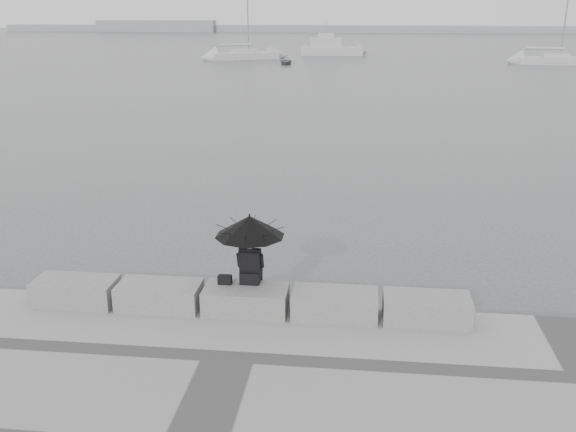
# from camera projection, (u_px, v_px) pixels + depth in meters

# --- Properties ---
(ground) EXTENTS (360.00, 360.00, 0.00)m
(ground) POSITION_uv_depth(u_px,v_px,m) (251.00, 324.00, 12.91)
(ground) COLOR #424447
(ground) RESTS_ON ground
(stone_block_far_left) EXTENTS (1.60, 0.80, 0.50)m
(stone_block_far_left) POSITION_uv_depth(u_px,v_px,m) (76.00, 292.00, 12.62)
(stone_block_far_left) COLOR slate
(stone_block_far_left) RESTS_ON promenade
(stone_block_left) EXTENTS (1.60, 0.80, 0.50)m
(stone_block_left) POSITION_uv_depth(u_px,v_px,m) (160.00, 296.00, 12.43)
(stone_block_left) COLOR slate
(stone_block_left) RESTS_ON promenade
(stone_block_centre) EXTENTS (1.60, 0.80, 0.50)m
(stone_block_centre) POSITION_uv_depth(u_px,v_px,m) (246.00, 300.00, 12.25)
(stone_block_centre) COLOR slate
(stone_block_centre) RESTS_ON promenade
(stone_block_right) EXTENTS (1.60, 0.80, 0.50)m
(stone_block_right) POSITION_uv_depth(u_px,v_px,m) (335.00, 304.00, 12.07)
(stone_block_right) COLOR slate
(stone_block_right) RESTS_ON promenade
(stone_block_far_right) EXTENTS (1.60, 0.80, 0.50)m
(stone_block_far_right) POSITION_uv_depth(u_px,v_px,m) (426.00, 309.00, 11.89)
(stone_block_far_right) COLOR slate
(stone_block_far_right) RESTS_ON promenade
(seated_person) EXTENTS (1.34, 1.34, 1.39)m
(seated_person) POSITION_uv_depth(u_px,v_px,m) (250.00, 232.00, 12.12)
(seated_person) COLOR black
(seated_person) RESTS_ON stone_block_centre
(bag) EXTENTS (0.26, 0.15, 0.17)m
(bag) POSITION_uv_depth(u_px,v_px,m) (225.00, 280.00, 12.34)
(bag) COLOR black
(bag) RESTS_ON stone_block_centre
(distant_landmass) EXTENTS (180.00, 8.00, 2.80)m
(distant_landmass) POSITION_uv_depth(u_px,v_px,m) (323.00, 28.00, 159.41)
(distant_landmass) COLOR #96999B
(distant_landmass) RESTS_ON ground
(sailboat_left) EXTENTS (8.27, 6.14, 12.90)m
(sailboat_left) POSITION_uv_depth(u_px,v_px,m) (245.00, 55.00, 77.49)
(sailboat_left) COLOR #BABABD
(sailboat_left) RESTS_ON ground
(sailboat_right) EXTENTS (8.04, 2.69, 12.90)m
(sailboat_right) POSITION_uv_depth(u_px,v_px,m) (555.00, 60.00, 70.77)
(sailboat_right) COLOR #BABABD
(sailboat_right) RESTS_ON ground
(motor_cruiser) EXTENTS (8.18, 3.48, 4.50)m
(motor_cruiser) POSITION_uv_depth(u_px,v_px,m) (332.00, 48.00, 83.83)
(motor_cruiser) COLOR #BABABD
(motor_cruiser) RESTS_ON ground
(dinghy) EXTENTS (3.07, 1.46, 0.51)m
(dinghy) POSITION_uv_depth(u_px,v_px,m) (286.00, 62.00, 70.99)
(dinghy) COLOR slate
(dinghy) RESTS_ON ground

